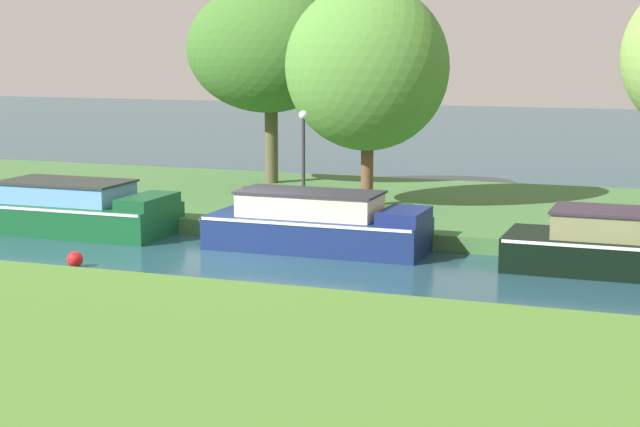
{
  "coord_description": "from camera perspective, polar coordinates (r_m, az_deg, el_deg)",
  "views": [
    {
      "loc": [
        10.29,
        -21.58,
        4.94
      ],
      "look_at": [
        1.92,
        1.2,
        0.9
      ],
      "focal_mm": 57.34,
      "sensor_mm": 36.0,
      "label": 1
    }
  ],
  "objects": [
    {
      "name": "ground_plane",
      "position": [
        24.42,
        -5.21,
        -2.26
      ],
      "size": [
        120.0,
        120.0,
        0.0
      ],
      "primitive_type": "plane",
      "color": "#1F424F"
    },
    {
      "name": "willow_tree_left",
      "position": [
        33.22,
        -3.03,
        9.16
      ],
      "size": [
        5.41,
        3.62,
        6.46
      ],
      "color": "brown",
      "rests_on": "riverbank_far"
    },
    {
      "name": "willow_tree_centre",
      "position": [
        28.58,
        2.6,
        8.16
      ],
      "size": [
        4.65,
        3.63,
        6.24
      ],
      "color": "brown",
      "rests_on": "riverbank_far"
    },
    {
      "name": "forest_narrowboat",
      "position": [
        27.9,
        -13.88,
        0.19
      ],
      "size": [
        5.89,
        2.35,
        1.37
      ],
      "color": "#104C26",
      "rests_on": "ground_plane"
    },
    {
      "name": "riverbank_far",
      "position": [
        30.75,
        0.38,
        0.58
      ],
      "size": [
        72.0,
        10.0,
        0.4
      ],
      "primitive_type": "cube",
      "color": "#3F6C37",
      "rests_on": "ground_plane"
    },
    {
      "name": "mooring_post_near",
      "position": [
        26.95,
        -4.22,
        0.64
      ],
      "size": [
        0.15,
        0.15,
        0.85
      ],
      "primitive_type": "cylinder",
      "color": "#494024",
      "rests_on": "riverbank_far"
    },
    {
      "name": "navy_cruiser",
      "position": [
        24.67,
        -0.09,
        -0.62
      ],
      "size": [
        5.35,
        1.93,
        1.44
      ],
      "color": "navy",
      "rests_on": "ground_plane"
    },
    {
      "name": "lamp_post",
      "position": [
        27.37,
        -0.94,
        3.63
      ],
      "size": [
        0.24,
        0.24,
        2.79
      ],
      "color": "#333338",
      "rests_on": "riverbank_far"
    },
    {
      "name": "channel_buoy",
      "position": [
        23.5,
        -13.52,
        -2.5
      ],
      "size": [
        0.36,
        0.36,
        0.36
      ],
      "primitive_type": "sphere",
      "color": "red",
      "rests_on": "ground_plane"
    },
    {
      "name": "black_barge",
      "position": [
        23.22,
        17.22,
        -1.78
      ],
      "size": [
        5.55,
        2.13,
        1.38
      ],
      "color": "black",
      "rests_on": "ground_plane"
    }
  ]
}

